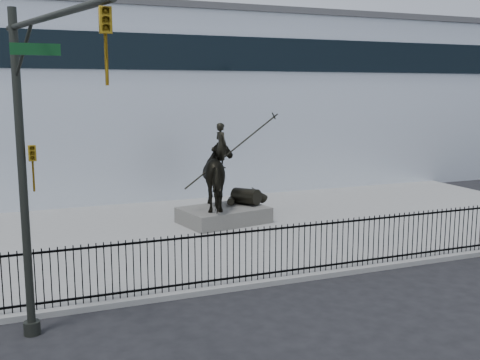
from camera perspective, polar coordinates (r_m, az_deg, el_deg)
name	(u,v)px	position (r m, az deg, el deg)	size (l,w,h in m)	color
ground	(315,295)	(15.22, 7.61, -11.48)	(120.00, 120.00, 0.00)	black
plaza	(224,230)	(21.29, -1.67, -5.14)	(30.00, 12.00, 0.15)	gray
building	(146,104)	(33.14, -9.53, 7.64)	(44.00, 14.00, 9.00)	white
picket_fence	(294,249)	(15.98, 5.47, -7.02)	(22.10, 0.10, 1.50)	black
statue_plinth	(224,215)	(22.11, -1.67, -3.59)	(3.22, 2.21, 0.60)	#56544E
equestrian_statue	(225,176)	(21.85, -1.55, 0.44)	(4.06, 2.93, 3.50)	black
traffic_signal_left	(35,157)	(11.83, -20.11, 2.18)	(1.52, 4.84, 7.00)	black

